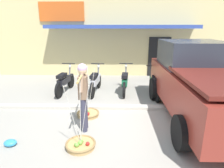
# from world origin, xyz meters

# --- Properties ---
(ground_plane) EXTENTS (90.00, 90.00, 0.00)m
(ground_plane) POSITION_xyz_m (0.00, 0.00, 0.00)
(ground_plane) COLOR #9E998C
(sidewalk_curb) EXTENTS (20.00, 0.24, 0.10)m
(sidewalk_curb) POSITION_xyz_m (0.00, 0.70, 0.05)
(sidewalk_curb) COLOR #BAB4A5
(sidewalk_curb) RESTS_ON ground
(fruit_vendor) EXTENTS (0.22, 1.52, 1.70)m
(fruit_vendor) POSITION_xyz_m (-0.53, -0.58, 0.98)
(fruit_vendor) COLOR #38384C
(fruit_vendor) RESTS_ON ground
(fruit_basket_left_side) EXTENTS (0.66, 0.66, 1.45)m
(fruit_basket_left_side) POSITION_xyz_m (-0.56, 0.18, 0.07)
(fruit_basket_left_side) COLOR tan
(fruit_basket_left_side) RESTS_ON ground
(fruit_basket_right_side) EXTENTS (0.66, 0.66, 1.45)m
(fruit_basket_right_side) POSITION_xyz_m (-0.50, -1.34, 0.07)
(fruit_basket_right_side) COLOR tan
(fruit_basket_right_side) RESTS_ON ground
(motorcycle_nearest_shop) EXTENTS (0.54, 1.81, 1.09)m
(motorcycle_nearest_shop) POSITION_xyz_m (-1.74, 2.20, 0.45)
(motorcycle_nearest_shop) COLOR black
(motorcycle_nearest_shop) RESTS_ON ground
(motorcycle_second_in_row) EXTENTS (0.54, 1.82, 1.09)m
(motorcycle_second_in_row) POSITION_xyz_m (-0.54, 2.22, 0.45)
(motorcycle_second_in_row) COLOR black
(motorcycle_second_in_row) RESTS_ON ground
(motorcycle_third_in_row) EXTENTS (0.54, 1.82, 1.09)m
(motorcycle_third_in_row) POSITION_xyz_m (0.61, 2.27, 0.45)
(motorcycle_third_in_row) COLOR black
(motorcycle_third_in_row) RESTS_ON ground
(motorcycle_end_of_row) EXTENTS (0.54, 1.82, 1.09)m
(motorcycle_end_of_row) POSITION_xyz_m (1.68, 1.87, 0.45)
(motorcycle_end_of_row) COLOR black
(motorcycle_end_of_row) RESTS_ON ground
(parked_truck) EXTENTS (2.17, 4.73, 2.10)m
(parked_truck) POSITION_xyz_m (2.58, 0.26, 1.03)
(parked_truck) COLOR maroon
(parked_truck) RESTS_ON ground
(storefront_building) EXTENTS (13.00, 6.00, 4.20)m
(storefront_building) POSITION_xyz_m (0.52, 7.47, 2.10)
(storefront_building) COLOR #DBC684
(storefront_building) RESTS_ON ground
(plastic_litter_bag) EXTENTS (0.28, 0.22, 0.14)m
(plastic_litter_bag) POSITION_xyz_m (-2.05, -1.31, 0.07)
(plastic_litter_bag) COLOR #3393D1
(plastic_litter_bag) RESTS_ON ground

